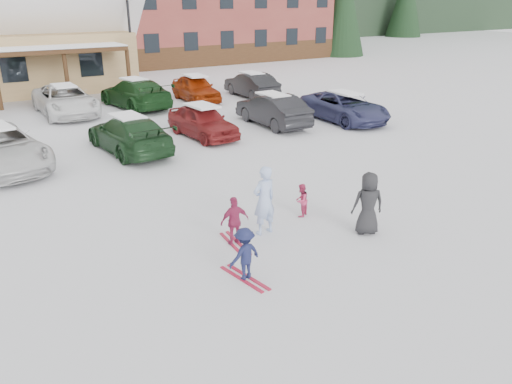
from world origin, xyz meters
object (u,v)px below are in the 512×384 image
parked_car_13 (251,85)px  adult_skier (264,200)px  lamp_post (130,37)px  toddler_red (301,200)px  bystander_dark (368,204)px  parked_car_5 (273,110)px  child_magenta (235,221)px  parked_car_10 (65,100)px  parked_car_4 (203,121)px  parked_car_12 (196,88)px  child_navy (245,254)px  parked_car_3 (129,134)px  parked_car_11 (135,93)px  parked_car_6 (344,107)px

parked_car_13 → adult_skier: bearing=60.8°
lamp_post → toddler_red: bearing=-97.5°
toddler_red → bystander_dark: bystander_dark is taller
parked_car_5 → child_magenta: bearing=52.8°
adult_skier → parked_car_10: adult_skier is taller
bystander_dark → parked_car_4: size_ratio=0.40×
child_magenta → parked_car_4: size_ratio=0.31×
adult_skier → parked_car_12: adult_skier is taller
toddler_red → child_navy: child_navy is taller
adult_skier → parked_car_3: 8.93m
child_magenta → parked_car_4: bearing=-106.4°
lamp_post → parked_car_13: (5.20, -6.27, -2.58)m
toddler_red → parked_car_11: size_ratio=0.17×
child_navy → child_magenta: child_magenta is taller
child_magenta → parked_car_11: bearing=-96.0°
child_magenta → adult_skier: bearing=-165.4°
child_navy → parked_car_11: parked_car_11 is taller
parked_car_12 → parked_car_4: bearing=-110.2°
parked_car_6 → parked_car_11: 11.39m
parked_car_3 → parked_car_13: (10.11, 7.39, 0.01)m
toddler_red → child_magenta: (-2.40, -0.51, 0.15)m
toddler_red → child_navy: size_ratio=0.79×
child_navy → parked_car_4: 11.97m
lamp_post → parked_car_12: 6.43m
parked_car_4 → parked_car_12: (3.26, 7.52, 0.04)m
adult_skier → parked_car_5: size_ratio=0.40×
bystander_dark → parked_car_4: bystander_dark is taller
parked_car_5 → parked_car_13: parked_car_5 is taller
parked_car_10 → parked_car_11: (3.66, -0.12, 0.03)m
adult_skier → parked_car_5: adult_skier is taller
child_magenta → parked_car_6: bearing=-136.6°
parked_car_5 → parked_car_6: 3.65m
adult_skier → parked_car_10: bearing=-90.9°
bystander_dark → parked_car_3: bearing=-51.1°
lamp_post → toddler_red: (-2.94, -22.21, -2.84)m
adult_skier → parked_car_10: 17.12m
child_navy → parked_car_11: size_ratio=0.22×
lamp_post → parked_car_6: 15.43m
adult_skier → toddler_red: size_ratio=1.93×
parked_car_3 → parked_car_6: size_ratio=0.99×
child_magenta → parked_car_6: (11.08, 8.64, 0.07)m
parked_car_4 → parked_car_13: size_ratio=0.92×
parked_car_12 → parked_car_11: bearing=-177.0°
toddler_red → parked_car_10: parked_car_10 is taller
adult_skier → child_navy: size_ratio=1.51×
lamp_post → parked_car_4: lamp_post is taller
parked_car_6 → parked_car_13: 7.84m
toddler_red → child_magenta: bearing=-19.3°
bystander_dark → parked_car_12: (3.92, 18.34, -0.08)m
adult_skier → child_navy: adult_skier is taller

